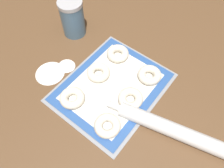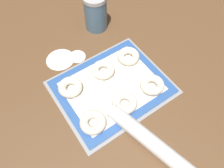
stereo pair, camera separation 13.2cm
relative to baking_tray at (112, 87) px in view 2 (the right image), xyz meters
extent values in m
plane|color=brown|center=(0.01, 0.01, 0.00)|extent=(2.80, 2.80, 0.00)
cube|color=#93969B|center=(0.00, 0.00, 0.00)|extent=(0.42, 0.34, 0.01)
cube|color=#2D569E|center=(0.00, 0.00, 0.01)|extent=(0.39, 0.32, 0.00)
cube|color=silver|center=(0.00, 0.00, 0.01)|extent=(0.33, 0.26, 0.00)
torus|color=silver|center=(-0.14, -0.09, 0.02)|extent=(0.09, 0.09, 0.03)
torus|color=silver|center=(-0.01, -0.09, 0.02)|extent=(0.09, 0.09, 0.03)
torus|color=silver|center=(0.12, -0.09, 0.02)|extent=(0.09, 0.09, 0.03)
torus|color=silver|center=(-0.13, 0.08, 0.02)|extent=(0.09, 0.09, 0.03)
torus|color=silver|center=(0.01, 0.07, 0.02)|extent=(0.09, 0.09, 0.03)
torus|color=silver|center=(0.13, 0.07, 0.02)|extent=(0.09, 0.09, 0.03)
cylinder|color=slate|center=(0.13, 0.32, 0.07)|extent=(0.10, 0.10, 0.15)
cylinder|color=silver|center=(-0.02, -0.27, 0.02)|extent=(0.14, 0.38, 0.05)
cylinder|color=silver|center=(-0.07, -0.06, 0.02)|extent=(0.03, 0.05, 0.02)
ellipsoid|color=white|center=(-0.03, 0.21, 0.00)|extent=(0.07, 0.07, 0.00)
ellipsoid|color=white|center=(-0.10, 0.24, 0.00)|extent=(0.12, 0.11, 0.00)
camera|label=1|loc=(-0.34, -0.27, 0.70)|focal=35.00mm
camera|label=2|loc=(-0.25, -0.36, 0.70)|focal=35.00mm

